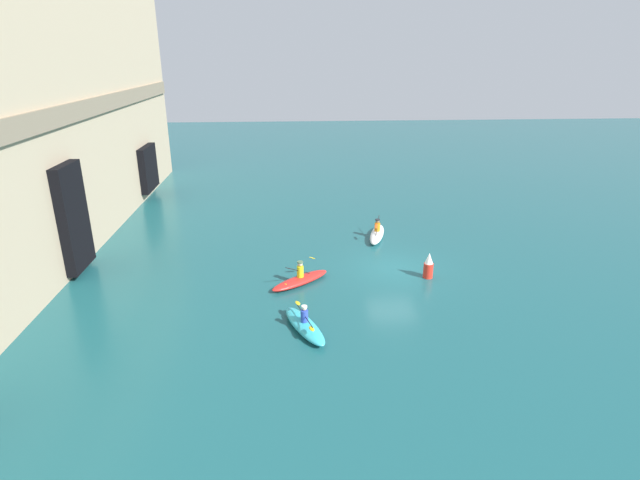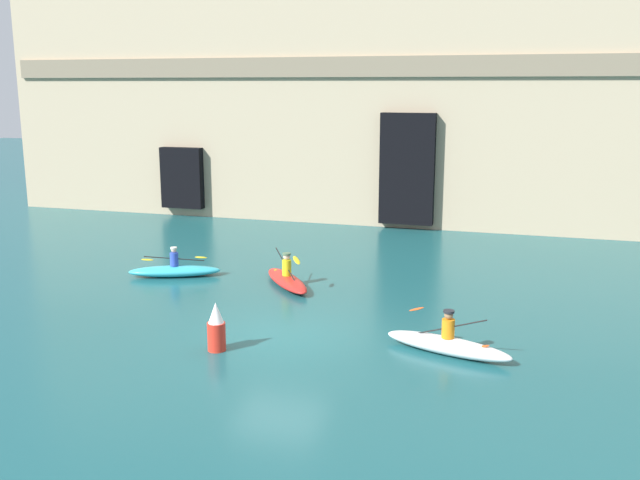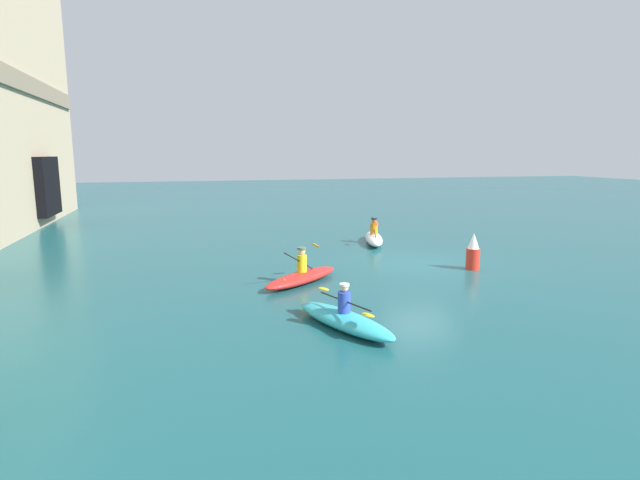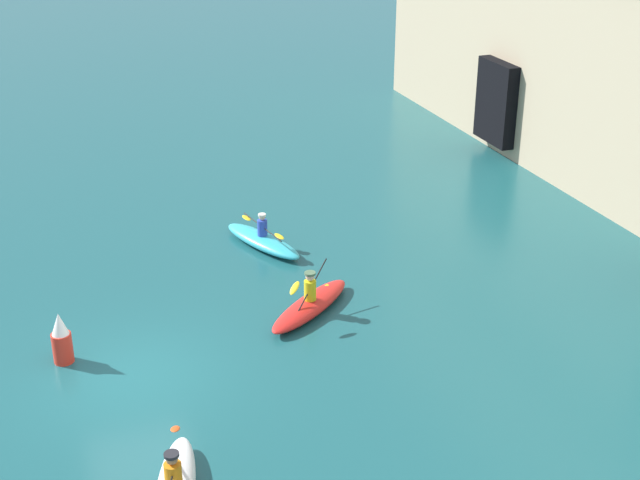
# 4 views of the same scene
# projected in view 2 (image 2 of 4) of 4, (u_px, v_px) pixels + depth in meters

# --- Properties ---
(ground_plane) EXTENTS (120.00, 120.00, 0.00)m
(ground_plane) POSITION_uv_depth(u_px,v_px,m) (279.00, 336.00, 19.51)
(ground_plane) COLOR #195156
(cliff_bluff) EXTENTS (44.72, 6.49, 14.68)m
(cliff_bluff) POSITION_uv_depth(u_px,v_px,m) (435.00, 73.00, 35.27)
(cliff_bluff) COLOR tan
(cliff_bluff) RESTS_ON ground
(kayak_cyan) EXTENTS (3.34, 1.99, 1.08)m
(kayak_cyan) POSITION_uv_depth(u_px,v_px,m) (175.00, 270.00, 25.59)
(kayak_cyan) COLOR #33B2C6
(kayak_cyan) RESTS_ON ground
(kayak_red) EXTENTS (2.70, 3.11, 1.21)m
(kayak_red) POSITION_uv_depth(u_px,v_px,m) (287.00, 279.00, 24.40)
(kayak_red) COLOR red
(kayak_red) RESTS_ON ground
(kayak_white) EXTENTS (3.48, 1.68, 1.16)m
(kayak_white) POSITION_uv_depth(u_px,v_px,m) (448.00, 344.00, 18.22)
(kayak_white) COLOR white
(kayak_white) RESTS_ON ground
(marker_buoy) EXTENTS (0.48, 0.48, 1.29)m
(marker_buoy) POSITION_uv_depth(u_px,v_px,m) (216.00, 328.00, 18.38)
(marker_buoy) COLOR red
(marker_buoy) RESTS_ON ground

